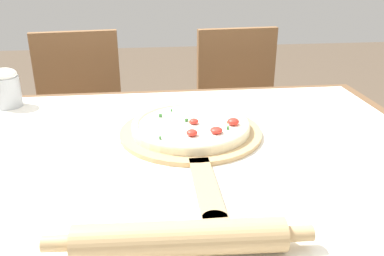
{
  "coord_description": "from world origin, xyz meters",
  "views": [
    {
      "loc": [
        -0.07,
        -0.87,
        1.21
      ],
      "look_at": [
        0.04,
        0.08,
        0.81
      ],
      "focal_mm": 38.0,
      "sensor_mm": 36.0,
      "label": 1
    }
  ],
  "objects_px": {
    "chair_left": "(82,118)",
    "chair_right": "(240,112)",
    "pizza_peel": "(192,136)",
    "rolling_pin": "(180,238)",
    "flour_cup": "(6,87)",
    "pizza": "(191,125)"
  },
  "relations": [
    {
      "from": "rolling_pin",
      "to": "chair_right",
      "type": "distance_m",
      "value": 1.35
    },
    {
      "from": "rolling_pin",
      "to": "chair_right",
      "type": "height_order",
      "value": "chair_right"
    },
    {
      "from": "rolling_pin",
      "to": "pizza_peel",
      "type": "bearing_deg",
      "value": 81.15
    },
    {
      "from": "chair_left",
      "to": "flour_cup",
      "type": "height_order",
      "value": "chair_left"
    },
    {
      "from": "flour_cup",
      "to": "chair_right",
      "type": "bearing_deg",
      "value": 30.73
    },
    {
      "from": "flour_cup",
      "to": "rolling_pin",
      "type": "bearing_deg",
      "value": -57.41
    },
    {
      "from": "pizza_peel",
      "to": "chair_left",
      "type": "relative_size",
      "value": 0.67
    },
    {
      "from": "pizza_peel",
      "to": "pizza",
      "type": "xyz_separation_m",
      "value": [
        0.0,
        0.02,
        0.02
      ]
    },
    {
      "from": "chair_right",
      "to": "flour_cup",
      "type": "height_order",
      "value": "chair_right"
    },
    {
      "from": "pizza",
      "to": "rolling_pin",
      "type": "xyz_separation_m",
      "value": [
        -0.07,
        -0.46,
        0.0
      ]
    },
    {
      "from": "pizza",
      "to": "rolling_pin",
      "type": "height_order",
      "value": "rolling_pin"
    },
    {
      "from": "pizza_peel",
      "to": "flour_cup",
      "type": "bearing_deg",
      "value": 150.66
    },
    {
      "from": "chair_left",
      "to": "chair_right",
      "type": "height_order",
      "value": "same"
    },
    {
      "from": "pizza_peel",
      "to": "flour_cup",
      "type": "xyz_separation_m",
      "value": [
        -0.54,
        0.31,
        0.06
      ]
    },
    {
      "from": "pizza_peel",
      "to": "pizza",
      "type": "relative_size",
      "value": 1.95
    },
    {
      "from": "pizza",
      "to": "chair_left",
      "type": "height_order",
      "value": "chair_left"
    },
    {
      "from": "rolling_pin",
      "to": "flour_cup",
      "type": "xyz_separation_m",
      "value": [
        -0.48,
        0.74,
        0.03
      ]
    },
    {
      "from": "chair_left",
      "to": "chair_right",
      "type": "bearing_deg",
      "value": -6.43
    },
    {
      "from": "flour_cup",
      "to": "pizza",
      "type": "bearing_deg",
      "value": -27.28
    },
    {
      "from": "pizza_peel",
      "to": "chair_left",
      "type": "distance_m",
      "value": 0.96
    },
    {
      "from": "chair_left",
      "to": "chair_right",
      "type": "xyz_separation_m",
      "value": [
        0.74,
        0.0,
        0.0
      ]
    },
    {
      "from": "pizza",
      "to": "chair_right",
      "type": "height_order",
      "value": "chair_right"
    }
  ]
}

